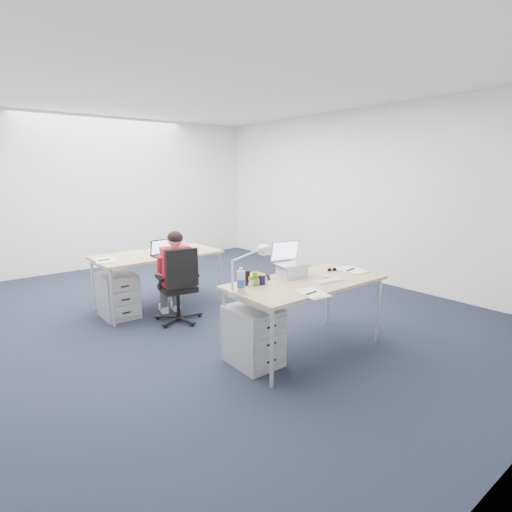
# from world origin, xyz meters

# --- Properties ---
(floor) EXTENTS (7.00, 7.00, 0.00)m
(floor) POSITION_xyz_m (0.00, 0.00, 0.00)
(floor) COLOR black
(floor) RESTS_ON ground
(room) EXTENTS (6.02, 7.02, 2.80)m
(room) POSITION_xyz_m (0.00, 0.00, 1.71)
(room) COLOR white
(room) RESTS_ON ground
(desk_near) EXTENTS (1.60, 0.80, 0.73)m
(desk_near) POSITION_xyz_m (0.20, -1.52, 0.68)
(desk_near) COLOR tan
(desk_near) RESTS_ON ground
(desk_far) EXTENTS (1.60, 0.80, 0.73)m
(desk_far) POSITION_xyz_m (-0.37, 0.67, 0.68)
(desk_far) COLOR tan
(desk_far) RESTS_ON ground
(office_chair) EXTENTS (0.68, 0.68, 0.93)m
(office_chair) POSITION_xyz_m (-0.43, -0.01, 0.26)
(office_chair) COLOR black
(office_chair) RESTS_ON ground
(seated_person) EXTENTS (0.40, 0.64, 1.10)m
(seated_person) POSITION_xyz_m (-0.41, 0.15, 0.55)
(seated_person) COLOR #B51927
(seated_person) RESTS_ON ground
(drawer_pedestal_near) EXTENTS (0.40, 0.50, 0.55)m
(drawer_pedestal_near) POSITION_xyz_m (-0.40, -1.43, 0.28)
(drawer_pedestal_near) COLOR #A1A4A6
(drawer_pedestal_near) RESTS_ON ground
(drawer_pedestal_far) EXTENTS (0.40, 0.50, 0.55)m
(drawer_pedestal_far) POSITION_xyz_m (-0.94, 0.63, 0.28)
(drawer_pedestal_far) COLOR #A1A4A6
(drawer_pedestal_far) RESTS_ON ground
(silver_laptop) EXTENTS (0.38, 0.32, 0.35)m
(silver_laptop) POSITION_xyz_m (0.19, -1.31, 0.91)
(silver_laptop) COLOR silver
(silver_laptop) RESTS_ON desk_near
(wireless_keyboard) EXTENTS (0.30, 0.16, 0.01)m
(wireless_keyboard) POSITION_xyz_m (0.35, -1.67, 0.74)
(wireless_keyboard) COLOR white
(wireless_keyboard) RESTS_ON desk_near
(computer_mouse) EXTENTS (0.06, 0.09, 0.03)m
(computer_mouse) POSITION_xyz_m (0.43, -1.58, 0.74)
(computer_mouse) COLOR white
(computer_mouse) RESTS_ON desk_near
(headphones) EXTENTS (0.24, 0.21, 0.03)m
(headphones) POSITION_xyz_m (-0.11, -1.21, 0.75)
(headphones) COLOR black
(headphones) RESTS_ON desk_near
(can_koozie) EXTENTS (0.07, 0.07, 0.10)m
(can_koozie) POSITION_xyz_m (-0.23, -1.35, 0.78)
(can_koozie) COLOR #13123A
(can_koozie) RESTS_ON desk_near
(water_bottle) EXTENTS (0.08, 0.08, 0.23)m
(water_bottle) POSITION_xyz_m (-0.55, -1.44, 0.85)
(water_bottle) COLOR silver
(water_bottle) RESTS_ON desk_near
(bear_figurine) EXTENTS (0.08, 0.07, 0.15)m
(bear_figurine) POSITION_xyz_m (-0.31, -1.34, 0.80)
(bear_figurine) COLOR #387A20
(bear_figurine) RESTS_ON desk_near
(book_stack) EXTENTS (0.24, 0.21, 0.09)m
(book_stack) POSITION_xyz_m (-0.27, -1.27, 0.78)
(book_stack) COLOR silver
(book_stack) RESTS_ON desk_near
(cordless_phone) EXTENTS (0.04, 0.03, 0.15)m
(cordless_phone) POSITION_xyz_m (-0.37, -1.29, 0.80)
(cordless_phone) COLOR black
(cordless_phone) RESTS_ON desk_near
(papers_left) EXTENTS (0.27, 0.34, 0.01)m
(papers_left) POSITION_xyz_m (-0.08, -1.87, 0.73)
(papers_left) COLOR #DFD581
(papers_left) RESTS_ON desk_near
(papers_right) EXTENTS (0.28, 0.36, 0.01)m
(papers_right) POSITION_xyz_m (0.88, -1.54, 0.74)
(papers_right) COLOR #DFD581
(papers_right) RESTS_ON desk_near
(sunglasses) EXTENTS (0.12, 0.09, 0.03)m
(sunglasses) POSITION_xyz_m (0.70, -1.42, 0.74)
(sunglasses) COLOR black
(sunglasses) RESTS_ON desk_near
(desk_lamp) EXTENTS (0.39, 0.14, 0.45)m
(desk_lamp) POSITION_xyz_m (-0.55, -1.50, 0.95)
(desk_lamp) COLOR silver
(desk_lamp) RESTS_ON desk_near
(dark_laptop) EXTENTS (0.34, 0.33, 0.22)m
(dark_laptop) POSITION_xyz_m (-0.36, 0.43, 0.84)
(dark_laptop) COLOR black
(dark_laptop) RESTS_ON desk_far
(far_cup) EXTENTS (0.08, 0.08, 0.09)m
(far_cup) POSITION_xyz_m (0.10, 0.80, 0.78)
(far_cup) COLOR white
(far_cup) RESTS_ON desk_far
(far_papers) EXTENTS (0.30, 0.37, 0.01)m
(far_papers) POSITION_xyz_m (-1.06, 0.63, 0.73)
(far_papers) COLOR white
(far_papers) RESTS_ON desk_far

